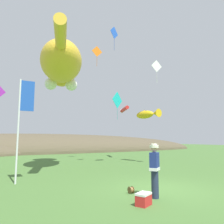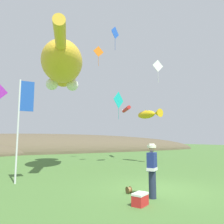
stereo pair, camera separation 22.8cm
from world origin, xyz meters
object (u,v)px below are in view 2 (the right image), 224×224
festival_banner_pole (22,114)px  kite_tube_streamer (126,109)px  kite_spool (129,190)px  kite_fish_windsock (149,114)px  picnic_cooler (140,199)px  kite_diamond_blue (115,33)px  kite_diamond_teal (119,100)px  kite_diamond_white (158,66)px  festival_attendant (152,169)px  kite_giant_cat (62,66)px  kite_diamond_orange (98,52)px

festival_banner_pole → kite_tube_streamer: kite_tube_streamer is taller
kite_spool → kite_fish_windsock: size_ratio=0.09×
picnic_cooler → kite_diamond_blue: (3.66, 8.50, 9.84)m
kite_diamond_teal → kite_diamond_white: size_ratio=1.23×
kite_tube_streamer → kite_diamond_blue: size_ratio=1.48×
festival_attendant → picnic_cooler: bearing=-150.1°
kite_giant_cat → kite_diamond_white: 7.50m
kite_diamond_blue → picnic_cooler: bearing=-113.3°
picnic_cooler → kite_giant_cat: 11.53m
festival_attendant → picnic_cooler: festival_attendant is taller
kite_giant_cat → kite_diamond_blue: (3.80, -0.79, 3.00)m
kite_diamond_orange → festival_banner_pole: bearing=-133.0°
kite_giant_cat → kite_diamond_orange: bearing=37.8°
kite_giant_cat → kite_diamond_blue: kite_diamond_blue is taller
picnic_cooler → kite_diamond_teal: 12.27m
picnic_cooler → kite_diamond_white: kite_diamond_white is taller
kite_diamond_white → kite_diamond_blue: bearing=169.4°
festival_attendant → kite_fish_windsock: (6.47, 8.88, 3.05)m
kite_tube_streamer → kite_giant_cat: bearing=-150.2°
kite_spool → kite_diamond_blue: (3.21, 7.13, 9.89)m
festival_attendant → kite_fish_windsock: 11.40m
kite_giant_cat → kite_fish_windsock: size_ratio=3.54×
picnic_cooler → kite_diamond_teal: size_ratio=0.25×
kite_spool → kite_tube_streamer: (7.31, 12.44, 4.89)m
kite_giant_cat → kite_tube_streamer: bearing=29.8°
kite_tube_streamer → kite_diamond_orange: (-3.75, -1.32, 5.05)m
festival_attendant → picnic_cooler: (-0.81, -0.46, -0.77)m
kite_giant_cat → kite_tube_streamer: size_ratio=3.31×
picnic_cooler → kite_giant_cat: (-0.14, 9.29, 6.84)m
kite_diamond_teal → kite_diamond_white: bearing=-44.3°
kite_tube_streamer → kite_diamond_teal: 4.70m
festival_banner_pole → kite_tube_streamer: size_ratio=1.64×
festival_attendant → kite_diamond_white: kite_diamond_white is taller
festival_banner_pole → kite_fish_windsock: size_ratio=1.76×
kite_spool → picnic_cooler: picnic_cooler is taller
kite_spool → kite_giant_cat: size_ratio=0.03×
kite_diamond_teal → kite_diamond_white: (2.35, -2.29, 2.60)m
festival_attendant → kite_spool: bearing=111.3°
picnic_cooler → kite_giant_cat: size_ratio=0.06×
picnic_cooler → kite_diamond_blue: kite_diamond_blue is taller
festival_banner_pole → kite_spool: bearing=-47.7°
kite_giant_cat → kite_diamond_orange: size_ratio=4.81×
kite_diamond_blue → kite_tube_streamer: bearing=52.4°
festival_banner_pole → kite_giant_cat: (2.79, 4.21, 3.97)m
picnic_cooler → kite_fish_windsock: kite_fish_windsock is taller
kite_tube_streamer → kite_diamond_blue: kite_diamond_blue is taller
festival_banner_pole → kite_diamond_blue: 10.19m
kite_fish_windsock → kite_giant_cat: bearing=-179.6°
festival_attendant → kite_diamond_white: size_ratio=0.94×
kite_diamond_blue → kite_diamond_white: 4.25m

